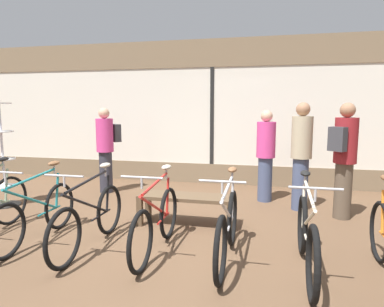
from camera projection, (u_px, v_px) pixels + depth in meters
The scene contains 13 objects.
ground_plane at pixel (163, 245), 4.33m from camera, with size 24.00×24.00×0.00m, color brown.
shop_back_wall at pixel (212, 111), 7.62m from camera, with size 12.00×0.08×3.20m.
bicycle_left at pixel (36, 214), 4.39m from camera, with size 0.46×1.69×1.01m.
bicycle_center_left at pixel (90, 219), 4.18m from camera, with size 0.46×1.74×1.02m.
bicycle_center at pixel (157, 222), 4.06m from camera, with size 0.46×1.67×1.02m.
bicycle_center_right at pixel (227, 228), 3.83m from camera, with size 0.46×1.71×1.03m.
bicycle_right at pixel (307, 238), 3.55m from camera, with size 0.46×1.76×1.03m.
accessory_rack at pixel (3, 162), 5.96m from camera, with size 0.48×0.48×1.90m.
display_bench at pixel (186, 201), 5.01m from camera, with size 1.40×0.44×0.45m.
customer_near_rack at pixel (301, 154), 5.70m from camera, with size 0.48×0.48×1.81m.
customer_by_window at pixel (106, 147), 6.90m from camera, with size 0.52×0.56×1.72m.
customer_mid_floor at pixel (344, 157), 5.23m from camera, with size 0.53×0.55×1.80m.
customer_near_bench at pixel (266, 154), 6.24m from camera, with size 0.35×0.35×1.68m.
Camera 1 is at (1.29, -3.94, 1.73)m, focal length 32.00 mm.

